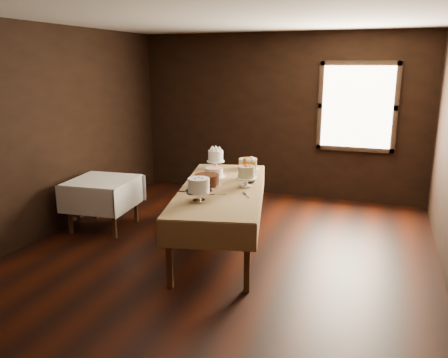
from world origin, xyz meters
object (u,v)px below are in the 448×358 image
at_px(cake_server_a, 220,194).
at_px(cake_server_c, 217,181).
at_px(side_table, 102,185).
at_px(flower_vase, 251,178).
at_px(cake_caramel, 250,169).
at_px(cake_lattice, 214,173).
at_px(cake_speckled, 247,164).
at_px(cake_chocolate, 207,180).
at_px(cake_meringue, 216,160).
at_px(cake_flowers, 246,177).
at_px(cake_server_b, 247,196).
at_px(display_table, 222,191).
at_px(cake_swirl, 199,191).
at_px(cake_server_e, 191,192).

relative_size(cake_server_a, cake_server_c, 1.00).
distance_m(side_table, flower_vase, 2.12).
relative_size(cake_caramel, cake_server_c, 1.18).
xyz_separation_m(cake_server_c, flower_vase, (0.45, 0.07, 0.06)).
bearing_deg(cake_lattice, cake_server_c, -60.44).
distance_m(cake_speckled, cake_chocolate, 1.11).
bearing_deg(cake_lattice, cake_server_a, -63.92).
xyz_separation_m(cake_caramel, cake_chocolate, (-0.40, -0.56, -0.05)).
relative_size(cake_meringue, cake_speckled, 0.85).
height_order(cake_meringue, cake_flowers, same).
bearing_deg(cake_server_b, flower_vase, 159.44).
bearing_deg(display_table, side_table, 178.40).
distance_m(cake_meringue, cake_server_a, 1.38).
distance_m(cake_speckled, cake_flowers, 1.02).
xyz_separation_m(cake_meringue, cake_server_c, (0.28, -0.70, -0.12)).
relative_size(cake_meringue, cake_flowers, 1.05).
xyz_separation_m(display_table, cake_lattice, (-0.28, 0.45, 0.11)).
relative_size(cake_speckled, flower_vase, 2.71).
bearing_deg(cake_server_a, flower_vase, 50.04).
xyz_separation_m(cake_lattice, flower_vase, (0.57, -0.14, 0.01)).
height_order(cake_meringue, cake_swirl, cake_swirl).
distance_m(cake_meringue, cake_lattice, 0.52).
xyz_separation_m(display_table, cake_caramel, (0.20, 0.56, 0.18)).
xyz_separation_m(cake_speckled, cake_server_b, (0.42, -1.38, -0.07)).
bearing_deg(cake_server_b, cake_flowers, 165.76).
height_order(cake_chocolate, flower_vase, cake_chocolate).
bearing_deg(cake_lattice, cake_server_e, -88.70).
distance_m(display_table, cake_server_e, 0.44).
bearing_deg(side_table, cake_server_b, -8.73).
relative_size(display_table, side_table, 2.94).
xyz_separation_m(cake_speckled, cake_swirl, (-0.03, -1.75, 0.05)).
distance_m(cake_swirl, flower_vase, 1.02).
distance_m(cake_chocolate, cake_flowers, 0.50).
height_order(cake_server_c, flower_vase, flower_vase).
relative_size(cake_lattice, cake_caramel, 1.23).
height_order(cake_lattice, cake_server_a, cake_lattice).
distance_m(cake_lattice, cake_server_e, 0.81).
height_order(cake_meringue, cake_chocolate, cake_meringue).
distance_m(display_table, cake_caramel, 0.62).
xyz_separation_m(cake_meringue, cake_server_e, (0.18, -1.29, -0.12)).
relative_size(display_table, cake_server_e, 11.24).
bearing_deg(side_table, cake_server_e, -14.55).
bearing_deg(cake_caramel, cake_server_a, -96.16).
xyz_separation_m(cake_lattice, cake_server_b, (0.70, -0.75, -0.05)).
distance_m(cake_server_b, flower_vase, 0.62).
height_order(cake_caramel, cake_chocolate, cake_caramel).
relative_size(cake_server_a, cake_server_e, 1.00).
bearing_deg(cake_server_c, cake_server_a, -168.42).
xyz_separation_m(cake_caramel, cake_swirl, (-0.23, -1.22, 0.00)).
xyz_separation_m(side_table, cake_meringue, (1.37, 0.89, 0.28)).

